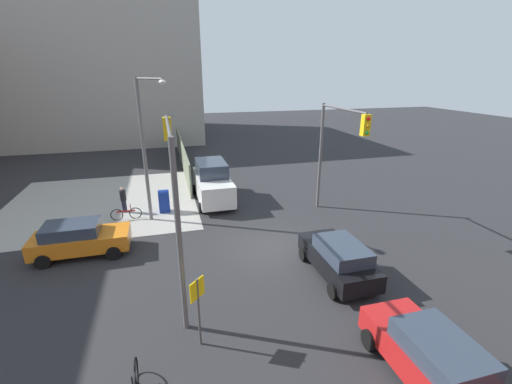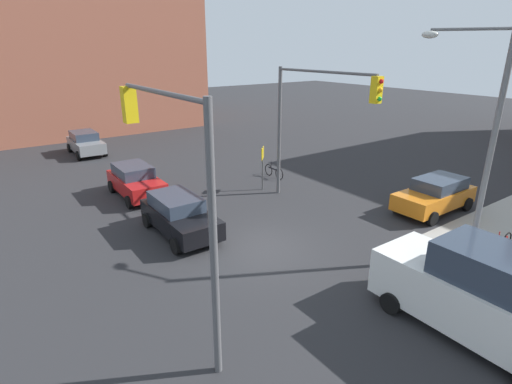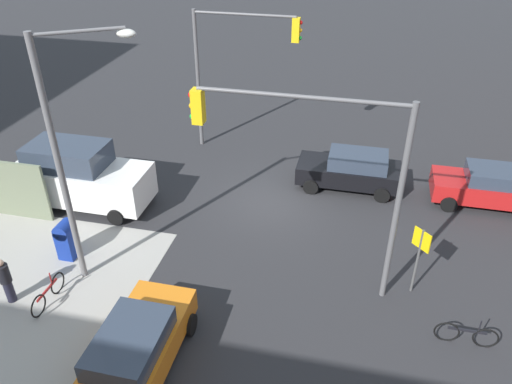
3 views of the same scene
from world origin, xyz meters
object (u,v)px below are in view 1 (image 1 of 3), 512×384
Objects in this scene: traffic_signal_nw_corner at (173,176)px; hatchback_orange at (79,238)px; bicycle_leaning_on_fence at (126,214)px; hatchback_black at (338,258)px; van_white_delivery at (213,182)px; pedestrian_crossing at (123,199)px; sedan_red at (431,357)px; traffic_signal_se_corner at (336,141)px; mailbox_blue at (164,200)px; street_lamp_corner at (146,141)px.

hatchback_orange is (3.93, 4.43, -3.83)m from traffic_signal_nw_corner.
hatchback_black is at bearing -133.23° from bicycle_leaning_on_fence.
pedestrian_crossing is at bearing 96.45° from van_white_delivery.
pedestrian_crossing is at bearing 31.24° from sedan_red.
traffic_signal_se_corner is 4.55× the size of mailbox_blue.
traffic_signal_nw_corner is at bearing 164.23° from van_white_delivery.
sedan_red is 2.37× the size of bicycle_leaning_on_fence.
street_lamp_corner is (2.23, 10.10, 0.11)m from traffic_signal_se_corner.
bicycle_leaning_on_fence is (3.80, -1.73, -0.50)m from hatchback_orange.
traffic_signal_se_corner is at bearing -13.42° from sedan_red.
street_lamp_corner is (7.02, 1.10, 0.03)m from traffic_signal_nw_corner.
traffic_signal_nw_corner is 9.26m from bicycle_leaning_on_fence.
traffic_signal_nw_corner is 0.81× the size of street_lamp_corner.
street_lamp_corner is 1.87× the size of hatchback_orange.
street_lamp_corner is 5.59× the size of mailbox_blue.
hatchback_black and hatchback_orange have the same top height.
hatchback_black is at bearing -136.24° from street_lamp_corner.
hatchback_orange is at bearing 138.26° from mailbox_blue.
mailbox_blue is 0.33× the size of hatchback_orange.
pedestrian_crossing reaches higher than hatchback_black.
traffic_signal_nw_corner is 10.50m from van_white_delivery.
pedestrian_crossing is (5.00, -1.53, -0.00)m from hatchback_orange.
bicycle_leaning_on_fence is (7.73, 2.70, -4.32)m from traffic_signal_nw_corner.
mailbox_blue is 0.88× the size of pedestrian_crossing.
sedan_red is at bearing 166.58° from traffic_signal_se_corner.
street_lamp_corner is at bearing 123.80° from van_white_delivery.
mailbox_blue is at bearing 3.44° from traffic_signal_nw_corner.
hatchback_black is 1.00× the size of hatchback_orange.
hatchback_orange is (-3.09, 3.32, -3.86)m from street_lamp_corner.
traffic_signal_se_corner is at bearing -104.11° from bicycle_leaning_on_fence.
traffic_signal_se_corner reaches higher than hatchback_black.
hatchback_black is 2.65× the size of pedestrian_crossing.
mailbox_blue is 0.82× the size of bicycle_leaning_on_fence.
traffic_signal_nw_corner is at bearing 131.16° from pedestrian_crossing.
traffic_signal_nw_corner is 1.52× the size of hatchback_orange.
mailbox_blue is 0.26× the size of van_white_delivery.
street_lamp_corner is at bearing 77.56° from traffic_signal_se_corner.
traffic_signal_se_corner is 13.15m from pedestrian_crossing.
street_lamp_corner is 1.93× the size of sedan_red.
van_white_delivery is (1.23, -3.20, 0.52)m from mailbox_blue.
traffic_signal_nw_corner reaches higher than hatchback_black.
traffic_signal_se_corner is (4.79, -9.00, -0.08)m from traffic_signal_nw_corner.
street_lamp_corner is at bearing 156.39° from pedestrian_crossing.
hatchback_orange is at bearing 128.33° from van_white_delivery.
van_white_delivery is at bearing -51.67° from hatchback_orange.
mailbox_blue is at bearing -74.72° from bicycle_leaning_on_fence.
hatchback_orange is (-4.40, 3.93, 0.08)m from mailbox_blue.
hatchback_black reaches higher than mailbox_blue.
mailbox_blue is 2.48m from pedestrian_crossing.
traffic_signal_nw_corner is 1.51× the size of hatchback_black.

